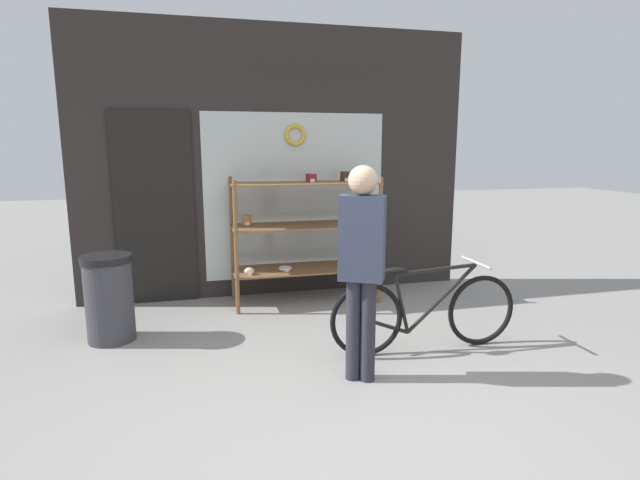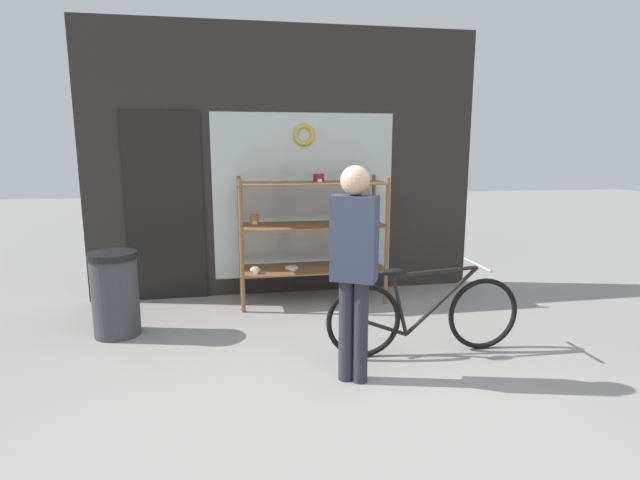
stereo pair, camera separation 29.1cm
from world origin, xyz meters
name	(u,v)px [view 1 (the left image)]	position (x,y,z in m)	size (l,w,h in m)	color
ground_plane	(353,415)	(0.00, 0.00, 0.00)	(30.00, 30.00, 0.00)	gray
storefront_facade	(273,167)	(-0.05, 2.89, 1.49)	(4.50, 0.13, 3.06)	#2D2826
display_case	(305,228)	(0.22, 2.47, 0.84)	(1.60, 0.58, 1.44)	brown
bicycle	(425,312)	(0.91, 0.86, 0.34)	(1.68, 0.46, 0.76)	black
pedestrian	(362,258)	(0.21, 0.47, 0.93)	(0.37, 0.31, 1.60)	#282833
trash_bin	(109,295)	(-1.72, 1.75, 0.42)	(0.44, 0.44, 0.78)	#38383D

